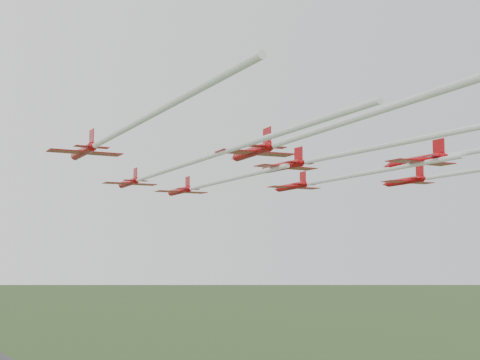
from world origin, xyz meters
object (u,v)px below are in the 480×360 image
jet_lead (199,187)px  jet_row3_left (110,137)px  jet_row3_right (451,174)px  jet_row2_right (322,181)px  jet_row2_left (172,169)px  jet_row4_left (352,119)px  jet_row3_mid (373,148)px

jet_lead → jet_row3_left: size_ratio=0.90×
jet_row3_right → jet_row2_right: bearing=126.6°
jet_row2_left → jet_row3_right: bearing=-9.9°
jet_row2_right → jet_row4_left: (-29.63, -40.07, -0.37)m
jet_row3_mid → jet_row3_right: size_ratio=1.45×
jet_row2_left → jet_row4_left: size_ratio=0.95×
jet_row4_left → jet_lead: bearing=81.3°
jet_row3_mid → jet_row4_left: 21.31m
jet_row4_left → jet_row3_right: bearing=38.8°
jet_row2_left → jet_row2_right: 29.57m
jet_row3_mid → jet_row3_right: jet_row3_mid is taller
jet_row3_left → jet_row3_right: bearing=1.2°
jet_row3_left → jet_row3_right: 49.69m
jet_row2_right → jet_row3_right: bearing=-54.3°
jet_row2_left → jet_row3_left: (-11.16, -7.69, 1.81)m
jet_row2_left → jet_row3_mid: jet_row3_mid is taller
jet_lead → jet_row2_right: size_ratio=1.01×
jet_row2_left → jet_row2_right: (28.95, 5.99, 0.70)m
jet_row2_right → jet_row3_mid: jet_row3_mid is taller
jet_row2_right → jet_row3_mid: 29.32m
jet_lead → jet_row4_left: 61.41m
jet_row3_mid → jet_row2_left: bearing=129.4°
jet_row3_right → jet_row4_left: jet_row3_right is taller
jet_lead → jet_row2_right: (11.54, -18.61, -0.13)m
jet_row3_right → jet_lead: bearing=128.1°
jet_row2_left → jet_lead: bearing=61.1°
jet_row2_right → jet_row4_left: size_ratio=0.66×
jet_row2_left → jet_row3_right: (38.40, -11.19, 0.66)m
jet_lead → jet_row3_left: jet_row3_left is taller
jet_lead → jet_row3_right: 41.49m
jet_row2_left → jet_row2_right: size_ratio=1.44×
jet_row3_left → jet_row2_right: bearing=24.0°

